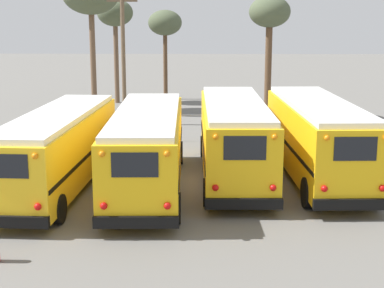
% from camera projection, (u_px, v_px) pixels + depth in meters
% --- Properties ---
extents(ground_plane, '(160.00, 160.00, 0.00)m').
position_uv_depth(ground_plane, '(192.00, 182.00, 23.46)').
color(ground_plane, '#66635E').
extents(school_bus_0, '(2.81, 10.57, 2.96)m').
position_uv_depth(school_bus_0, '(59.00, 147.00, 22.28)').
color(school_bus_0, yellow).
rests_on(school_bus_0, ground).
extents(school_bus_1, '(2.89, 10.55, 3.03)m').
position_uv_depth(school_bus_1, '(147.00, 147.00, 22.20)').
color(school_bus_1, yellow).
rests_on(school_bus_1, ground).
extents(school_bus_2, '(2.79, 10.17, 3.16)m').
position_uv_depth(school_bus_2, '(234.00, 137.00, 23.74)').
color(school_bus_2, yellow).
rests_on(school_bus_2, ground).
extents(school_bus_3, '(3.02, 10.46, 3.17)m').
position_uv_depth(school_bus_3, '(317.00, 136.00, 23.70)').
color(school_bus_3, yellow).
rests_on(school_bus_3, ground).
extents(utility_pole, '(1.80, 0.25, 8.36)m').
position_uv_depth(utility_pole, '(123.00, 52.00, 34.92)').
color(utility_pole, brown).
rests_on(utility_pole, ground).
extents(bare_tree_0, '(2.64, 2.64, 7.73)m').
position_uv_depth(bare_tree_0, '(270.00, 16.00, 37.24)').
color(bare_tree_0, brown).
rests_on(bare_tree_0, ground).
extents(bare_tree_2, '(2.62, 2.62, 6.94)m').
position_uv_depth(bare_tree_2, '(165.00, 24.00, 45.49)').
color(bare_tree_2, brown).
rests_on(bare_tree_2, ground).
extents(bare_tree_3, '(2.66, 2.66, 7.70)m').
position_uv_depth(bare_tree_3, '(115.00, 15.00, 43.42)').
color(bare_tree_3, brown).
rests_on(bare_tree_3, ground).
extents(fence_line, '(18.14, 0.06, 1.42)m').
position_uv_depth(fence_line, '(195.00, 123.00, 30.86)').
color(fence_line, '#939399').
rests_on(fence_line, ground).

